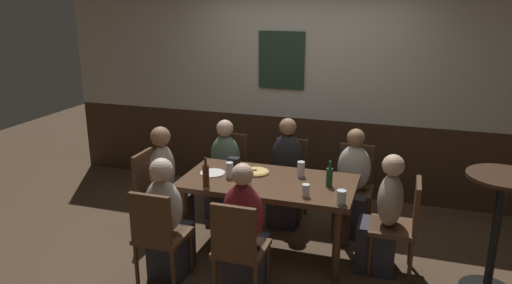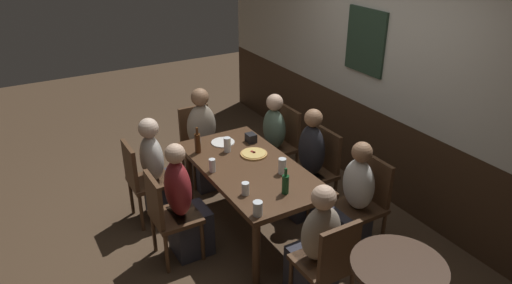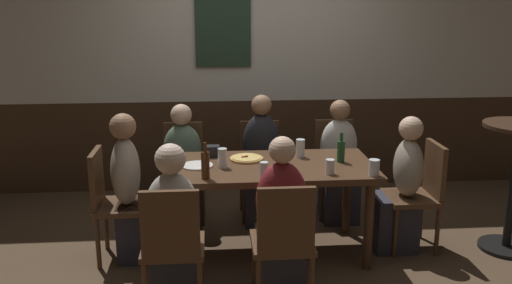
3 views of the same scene
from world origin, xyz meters
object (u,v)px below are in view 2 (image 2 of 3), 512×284
(person_right_far, at_px, (352,207))
(highball_clear, at_px, (282,167))
(chair_left_far, at_px, (282,141))
(condiment_caddy, at_px, (251,138))
(chair_left_near, at_px, (142,178))
(person_mid_far, at_px, (307,171))
(chair_right_far, at_px, (366,199))
(beer_bottle_green, at_px, (285,184))
(person_left_far, at_px, (270,147))
(chair_head_east, at_px, (329,262))
(dining_table, at_px, (250,174))
(pizza, at_px, (254,154))
(person_mid_near, at_px, (185,209))
(pint_glass_pale, at_px, (245,189))
(chair_head_west, at_px, (198,140))
(chair_mid_near, at_px, (167,213))
(person_left_near, at_px, (158,176))
(person_head_west, at_px, (204,146))
(pint_glass_amber, at_px, (212,166))
(chair_mid_far, at_px, (319,167))
(plate_white_large, at_px, (223,142))
(tumbler_water, at_px, (227,145))
(beer_bottle_brown, at_px, (198,143))
(person_head_east, at_px, (316,253))
(pint_glass_stout, at_px, (258,209))

(person_right_far, relative_size, highball_clear, 7.52)
(chair_left_far, relative_size, condiment_caddy, 8.00)
(chair_left_near, distance_m, person_mid_far, 1.66)
(chair_right_far, xyz_separation_m, beer_bottle_green, (-0.15, -0.80, 0.34))
(chair_right_far, distance_m, person_left_far, 1.43)
(person_mid_far, bearing_deg, chair_head_east, -28.76)
(dining_table, height_order, pizza, pizza)
(dining_table, relative_size, person_mid_far, 1.38)
(chair_left_near, bearing_deg, pizza, 61.22)
(person_mid_near, height_order, pint_glass_pale, person_mid_near)
(chair_head_west, bearing_deg, pint_glass_pale, -9.45)
(chair_mid_near, height_order, chair_head_east, same)
(person_left_near, height_order, pint_glass_pale, person_left_near)
(person_left_near, bearing_deg, person_right_far, 43.30)
(person_head_west, height_order, person_right_far, person_head_west)
(dining_table, height_order, highball_clear, highball_clear)
(chair_left_far, bearing_deg, chair_left_near, -90.00)
(person_left_far, distance_m, pint_glass_amber, 1.24)
(chair_left_near, xyz_separation_m, person_left_near, (-0.00, 0.16, -0.03))
(dining_table, height_order, chair_mid_far, chair_mid_far)
(chair_left_far, relative_size, person_left_far, 0.81)
(plate_white_large, bearing_deg, person_mid_far, 50.19)
(person_mid_far, xyz_separation_m, tumbler_water, (-0.37, -0.72, 0.32))
(chair_mid_near, relative_size, beer_bottle_brown, 3.30)
(person_left_near, xyz_separation_m, person_mid_far, (0.71, 1.34, 0.02))
(chair_head_east, xyz_separation_m, person_head_east, (-0.16, 0.00, -0.03))
(tumbler_water, relative_size, beer_bottle_green, 0.63)
(pint_glass_stout, xyz_separation_m, condiment_caddy, (-1.16, 0.60, -0.01))
(condiment_caddy, bearing_deg, highball_clear, -6.02)
(person_left_far, relative_size, pint_glass_pale, 9.85)
(chair_head_west, height_order, person_head_east, person_head_east)
(beer_bottle_brown, height_order, plate_white_large, beer_bottle_brown)
(chair_head_west, bearing_deg, person_right_far, 19.09)
(person_mid_near, distance_m, pint_glass_stout, 0.86)
(plate_white_large, bearing_deg, person_head_west, 179.62)
(highball_clear, bearing_deg, chair_mid_near, -104.68)
(person_mid_far, relative_size, highball_clear, 7.90)
(chair_left_far, bearing_deg, chair_mid_near, -66.92)
(tumbler_water, bearing_deg, chair_left_near, -113.45)
(person_head_west, xyz_separation_m, pizza, (0.89, 0.14, 0.26))
(chair_mid_near, xyz_separation_m, chair_head_east, (1.22, 0.83, 0.00))
(person_left_near, xyz_separation_m, person_mid_near, (0.71, -0.00, 0.01))
(chair_head_east, relative_size, person_head_west, 0.76)
(pint_glass_pale, relative_size, pint_glass_amber, 0.89)
(chair_right_far, distance_m, highball_clear, 0.84)
(pizza, bearing_deg, condiment_caddy, 156.07)
(chair_left_near, xyz_separation_m, person_head_west, (-0.35, 0.83, -0.00))
(person_left_far, bearing_deg, person_head_east, -20.70)
(person_right_far, height_order, pizza, person_right_far)
(dining_table, xyz_separation_m, plate_white_large, (-0.56, -0.00, 0.09))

